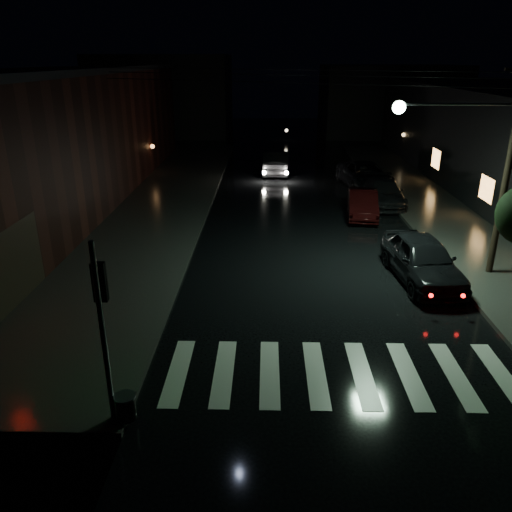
# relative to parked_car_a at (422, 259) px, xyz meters

# --- Properties ---
(ground) EXTENTS (120.00, 120.00, 0.00)m
(ground) POSITION_rel_parked_car_a_xyz_m (-6.78, -6.48, -0.82)
(ground) COLOR black
(ground) RESTS_ON ground
(sidewalk_left) EXTENTS (6.00, 44.00, 0.15)m
(sidewalk_left) POSITION_rel_parked_car_a_xyz_m (-11.78, 7.52, -0.75)
(sidewalk_left) COLOR #282826
(sidewalk_left) RESTS_ON ground
(sidewalk_right) EXTENTS (4.00, 44.00, 0.15)m
(sidewalk_right) POSITION_rel_parked_car_a_xyz_m (3.22, 7.52, -0.75)
(sidewalk_right) COLOR #282826
(sidewalk_right) RESTS_ON ground
(building_left) EXTENTS (10.00, 36.00, 7.00)m
(building_left) POSITION_rel_parked_car_a_xyz_m (-18.78, 9.52, 2.68)
(building_left) COLOR black
(building_left) RESTS_ON ground
(building_far_left) EXTENTS (14.00, 10.00, 8.00)m
(building_far_left) POSITION_rel_parked_car_a_xyz_m (-16.78, 38.52, 3.18)
(building_far_left) COLOR black
(building_far_left) RESTS_ON ground
(building_far_right) EXTENTS (14.00, 10.00, 7.00)m
(building_far_right) POSITION_rel_parked_car_a_xyz_m (7.22, 38.52, 2.68)
(building_far_right) COLOR black
(building_far_right) RESTS_ON ground
(crosswalk) EXTENTS (9.00, 3.00, 0.01)m
(crosswalk) POSITION_rel_parked_car_a_xyz_m (-3.78, -5.98, -0.82)
(crosswalk) COLOR beige
(crosswalk) RESTS_ON ground
(signal_pole_corner) EXTENTS (0.68, 0.61, 4.20)m
(signal_pole_corner) POSITION_rel_parked_car_a_xyz_m (-8.92, -7.94, 0.72)
(signal_pole_corner) COLOR slate
(signal_pole_corner) RESTS_ON ground
(utility_pole) EXTENTS (4.92, 0.44, 8.00)m
(utility_pole) POSITION_rel_parked_car_a_xyz_m (2.06, 0.52, 3.77)
(utility_pole) COLOR black
(utility_pole) RESTS_ON ground
(parked_car_a) EXTENTS (2.36, 4.99, 1.65)m
(parked_car_a) POSITION_rel_parked_car_a_xyz_m (0.00, 0.00, 0.00)
(parked_car_a) COLOR black
(parked_car_a) RESTS_ON ground
(parked_car_b) EXTENTS (1.93, 4.23, 1.35)m
(parked_car_b) POSITION_rel_parked_car_a_xyz_m (-0.76, 7.93, -0.15)
(parked_car_b) COLOR black
(parked_car_b) RESTS_ON ground
(parked_car_c) EXTENTS (2.08, 4.80, 1.38)m
(parked_car_c) POSITION_rel_parked_car_a_xyz_m (0.82, 10.30, -0.14)
(parked_car_c) COLOR black
(parked_car_c) RESTS_ON ground
(parked_car_d) EXTENTS (3.27, 5.82, 1.54)m
(parked_car_d) POSITION_rel_parked_car_a_xyz_m (0.53, 14.31, -0.06)
(parked_car_d) COLOR black
(parked_car_d) RESTS_ON ground
(oncoming_car) EXTENTS (1.75, 4.85, 1.59)m
(oncoming_car) POSITION_rel_parked_car_a_xyz_m (-5.10, 18.22, -0.03)
(oncoming_car) COLOR black
(oncoming_car) RESTS_ON ground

